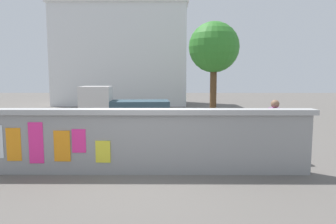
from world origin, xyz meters
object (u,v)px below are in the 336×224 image
(motorcycle, at_px, (136,136))
(bicycle_near, at_px, (191,130))
(auto_rickshaw_truck, at_px, (121,109))
(bicycle_far, at_px, (44,141))
(person_walking, at_px, (274,124))
(tree_roadside, at_px, (214,48))

(motorcycle, bearing_deg, bicycle_near, 42.25)
(auto_rickshaw_truck, distance_m, motorcycle, 3.76)
(motorcycle, relative_size, bicycle_far, 1.11)
(motorcycle, xyz_separation_m, bicycle_near, (1.78, 1.61, -0.10))
(bicycle_far, bearing_deg, person_walking, -6.49)
(bicycle_near, xyz_separation_m, person_walking, (2.03, -2.62, 0.62))
(motorcycle, xyz_separation_m, bicycle_far, (-2.68, -0.26, -0.10))
(bicycle_far, bearing_deg, bicycle_near, 22.83)
(bicycle_near, bearing_deg, bicycle_far, -157.17)
(bicycle_near, bearing_deg, auto_rickshaw_truck, 144.83)
(bicycle_far, distance_m, person_walking, 6.57)
(auto_rickshaw_truck, xyz_separation_m, tree_roadside, (4.61, 5.41, 3.03))
(auto_rickshaw_truck, height_order, bicycle_far, auto_rickshaw_truck)
(bicycle_far, relative_size, person_walking, 1.05)
(bicycle_near, xyz_separation_m, tree_roadside, (1.80, 7.39, 3.56))
(auto_rickshaw_truck, relative_size, bicycle_near, 2.21)
(person_walking, xyz_separation_m, tree_roadside, (-0.23, 10.01, 2.94))
(bicycle_far, bearing_deg, auto_rickshaw_truck, 66.82)
(auto_rickshaw_truck, bearing_deg, bicycle_far, -113.18)
(motorcycle, xyz_separation_m, person_walking, (3.81, -1.00, 0.52))
(motorcycle, bearing_deg, bicycle_far, -174.38)
(person_walking, bearing_deg, tree_roadside, 91.32)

